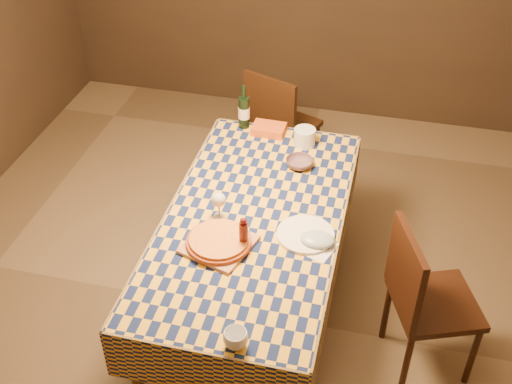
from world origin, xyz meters
TOP-DOWN VIEW (x-y plane):
  - room at (0.00, 0.00)m, footprint 5.00×5.10m
  - dining_table at (0.00, 0.00)m, footprint 0.94×1.84m
  - cutting_board at (-0.12, -0.26)m, footprint 0.39×0.39m
  - pizza at (-0.12, -0.26)m, footprint 0.37×0.37m
  - pepper_mill at (0.01, -0.24)m, footprint 0.05×0.05m
  - bowl at (0.15, 0.51)m, footprint 0.20×0.20m
  - wine_glass at (-0.18, -0.04)m, footprint 0.08×0.08m
  - wine_bottle at (-0.28, 0.86)m, footprint 0.09×0.09m
  - deli_tub at (0.14, 0.75)m, footprint 0.15×0.15m
  - takeout_container at (-0.10, 0.83)m, footprint 0.21×0.15m
  - white_plate at (0.29, -0.08)m, footprint 0.39×0.39m
  - tumbler at (0.13, -0.85)m, footprint 0.14×0.14m
  - flour_patch at (0.34, -0.15)m, footprint 0.27×0.23m
  - flour_bag at (0.36, -0.13)m, footprint 0.20×0.17m
  - chair_far at (-0.15, 1.35)m, footprint 0.55×0.55m
  - chair_right at (0.92, -0.12)m, footprint 0.55×0.55m

SIDE VIEW (x-z plane):
  - chair_far at x=-0.15m, z-range 0.06..0.99m
  - chair_right at x=0.92m, z-range 0.06..0.99m
  - dining_table at x=0.00m, z-range 0.31..1.08m
  - flour_patch at x=0.34m, z-range 0.77..0.77m
  - white_plate at x=0.29m, z-range 0.77..0.79m
  - cutting_board at x=-0.12m, z-range 0.77..0.79m
  - bowl at x=0.15m, z-range 0.77..0.82m
  - takeout_container at x=-0.10m, z-range 0.77..0.82m
  - flour_bag at x=0.36m, z-range 0.77..0.82m
  - pizza at x=-0.12m, z-range 0.79..0.82m
  - tumbler at x=0.13m, z-range 0.77..0.85m
  - deli_tub at x=0.14m, z-range 0.77..0.88m
  - pepper_mill at x=0.01m, z-range 0.76..0.96m
  - wine_glass at x=-0.18m, z-range 0.80..0.96m
  - wine_bottle at x=-0.28m, z-range 0.73..1.03m
  - room at x=0.00m, z-range 0.00..2.70m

